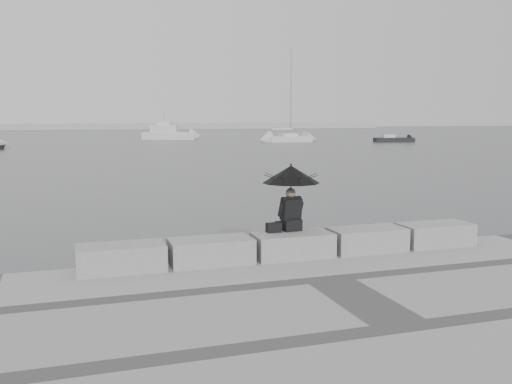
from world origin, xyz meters
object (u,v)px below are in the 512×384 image
object	(u,v)px
small_motorboat	(394,140)
sailboat_right	(288,138)
seated_person	(291,182)
motor_cruiser	(170,134)

from	to	relation	value
small_motorboat	sailboat_right	bearing A→B (deg)	172.53
seated_person	small_motorboat	xyz separation A→B (m)	(37.97, 57.43, -1.69)
motor_cruiser	small_motorboat	world-z (taller)	motor_cruiser
seated_person	small_motorboat	size ratio (longest dim) A/B	0.25
seated_person	sailboat_right	world-z (taller)	sailboat_right
sailboat_right	small_motorboat	world-z (taller)	sailboat_right
seated_person	motor_cruiser	size ratio (longest dim) A/B	0.16
seated_person	small_motorboat	distance (m)	68.87
small_motorboat	seated_person	bearing A→B (deg)	-113.70
motor_cruiser	small_motorboat	size ratio (longest dim) A/B	1.52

